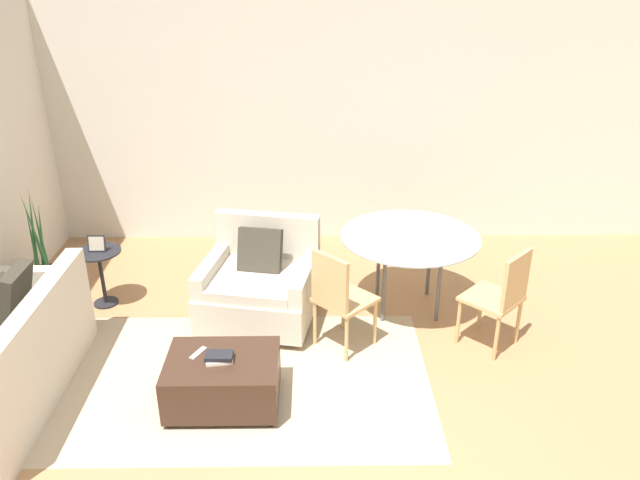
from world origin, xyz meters
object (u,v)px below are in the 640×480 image
at_px(ottoman, 223,379).
at_px(side_table, 100,267).
at_px(tv_remote_primary, 198,353).
at_px(picture_frame, 97,243).
at_px(dining_table, 410,242).
at_px(dining_chair_near_right, 502,293).
at_px(armchair, 260,285).
at_px(book_stack, 219,357).
at_px(potted_plant, 46,282).
at_px(dining_chair_near_left, 338,294).

xyz_separation_m(ottoman, side_table, (-1.32, 1.47, 0.18)).
bearing_deg(ottoman, tv_remote_primary, 156.42).
height_order(ottoman, picture_frame, picture_frame).
xyz_separation_m(dining_table, dining_chair_near_right, (0.67, -0.67, -0.15)).
distance_m(armchair, picture_frame, 1.55).
relative_size(armchair, dining_chair_near_right, 1.24).
distance_m(side_table, dining_table, 2.87).
bearing_deg(armchair, dining_chair_near_right, -13.82).
relative_size(side_table, dining_table, 0.44).
height_order(ottoman, book_stack, book_stack).
relative_size(armchair, potted_plant, 0.97).
distance_m(ottoman, dining_table, 2.11).
bearing_deg(dining_chair_near_right, dining_table, 135.00).
relative_size(book_stack, side_table, 0.37).
xyz_separation_m(book_stack, dining_chair_near_left, (0.88, 0.71, 0.10)).
height_order(armchair, dining_table, armchair).
height_order(dining_chair_near_left, dining_chair_near_right, same).
xyz_separation_m(tv_remote_primary, side_table, (-1.14, 1.39, 0.00)).
bearing_deg(book_stack, potted_plant, 140.80).
height_order(armchair, tv_remote_primary, armchair).
distance_m(armchair, tv_remote_primary, 1.18).
bearing_deg(dining_chair_near_right, armchair, 166.18).
bearing_deg(tv_remote_primary, armchair, 72.06).
bearing_deg(tv_remote_primary, dining_chair_near_right, 14.62).
xyz_separation_m(book_stack, side_table, (-1.30, 1.48, -0.02)).
distance_m(side_table, picture_frame, 0.24).
height_order(book_stack, side_table, side_table).
relative_size(book_stack, picture_frame, 1.29).
relative_size(ottoman, potted_plant, 0.71).
bearing_deg(dining_table, dining_chair_near_left, -135.00).
bearing_deg(dining_chair_near_left, armchair, 143.94).
xyz_separation_m(picture_frame, dining_chair_near_right, (3.53, -0.77, -0.12)).
bearing_deg(dining_table, tv_remote_primary, -143.02).
bearing_deg(dining_chair_near_left, tv_remote_primary, -149.25).
height_order(armchair, dining_chair_near_left, dining_chair_near_left).
xyz_separation_m(armchair, potted_plant, (-2.05, 0.30, -0.12)).
bearing_deg(tv_remote_primary, ottoman, -23.58).
distance_m(potted_plant, dining_table, 3.44).
relative_size(ottoman, tv_remote_primary, 5.01).
relative_size(dining_chair_near_left, dining_chair_near_right, 1.00).
relative_size(book_stack, dining_chair_near_left, 0.23).
relative_size(potted_plant, dining_chair_near_right, 1.28).
distance_m(book_stack, picture_frame, 1.98).
bearing_deg(ottoman, book_stack, -140.41).
height_order(potted_plant, dining_chair_near_left, potted_plant).
bearing_deg(ottoman, dining_chair_near_left, 38.98).
bearing_deg(dining_table, picture_frame, 178.06).
bearing_deg(armchair, ottoman, -98.67).
height_order(book_stack, picture_frame, picture_frame).
distance_m(ottoman, dining_chair_near_right, 2.34).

